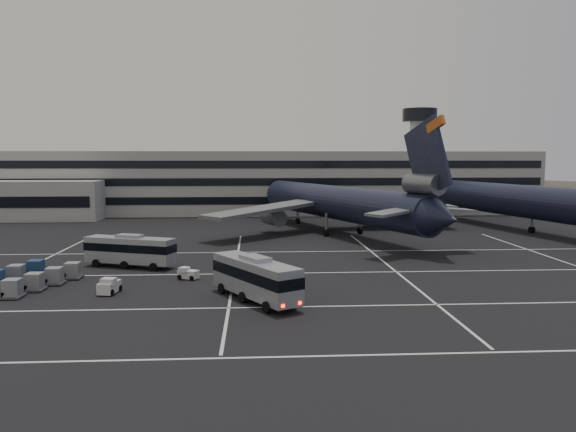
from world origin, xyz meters
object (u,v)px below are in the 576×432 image
object	(u,v)px
trijet_main	(339,203)
tug_a	(109,286)
uld_cluster	(25,278)
bus_near	(255,276)
bus_far	(130,249)

from	to	relation	value
trijet_main	tug_a	world-z (taller)	trijet_main
trijet_main	uld_cluster	bearing A→B (deg)	-156.91
bus_near	uld_cluster	distance (m)	23.91
bus_far	tug_a	world-z (taller)	bus_far
trijet_main	tug_a	size ratio (longest dim) A/B	20.57
bus_near	tug_a	bearing A→B (deg)	135.39
tug_a	uld_cluster	bearing A→B (deg)	168.55
trijet_main	bus_near	xyz separation A→B (m)	(-13.96, -42.83, -3.04)
bus_far	uld_cluster	distance (m)	12.44
trijet_main	bus_far	distance (m)	39.05
bus_near	tug_a	world-z (taller)	bus_near
bus_far	trijet_main	bearing A→B (deg)	-26.32
trijet_main	bus_far	size ratio (longest dim) A/B	5.03
uld_cluster	tug_a	bearing A→B (deg)	-22.13
tug_a	bus_far	bearing A→B (deg)	104.21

